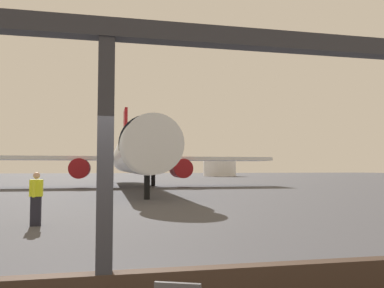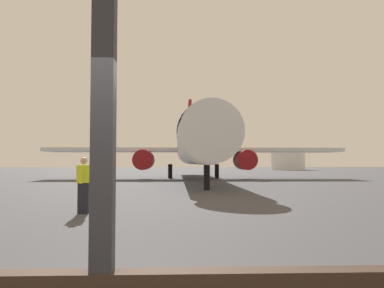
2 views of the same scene
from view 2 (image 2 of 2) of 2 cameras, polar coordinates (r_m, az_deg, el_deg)
name	(u,v)px [view 2 (image 2 of 2)]	position (r m, az deg, el deg)	size (l,w,h in m)	color
ground_plane	(171,177)	(43.59, -3.10, -4.83)	(220.00, 220.00, 0.00)	#424247
window_frame	(103,188)	(3.62, -12.84, -6.27)	(8.98, 0.24, 3.73)	#38281E
airplane	(195,146)	(37.04, 0.45, -0.35)	(29.04, 35.95, 9.86)	silver
ground_crew_worker	(84,184)	(12.65, -15.50, -5.68)	(0.40, 0.57, 1.74)	black
fuel_storage_tank	(288,160)	(91.82, 13.75, -2.35)	(7.64, 7.64, 4.26)	white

